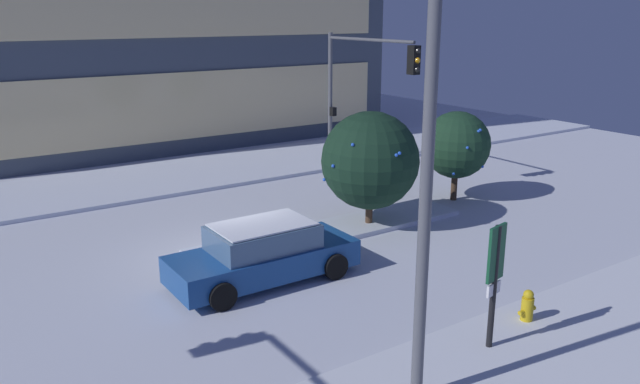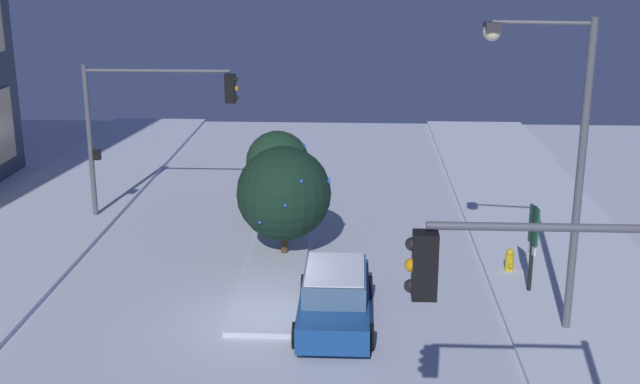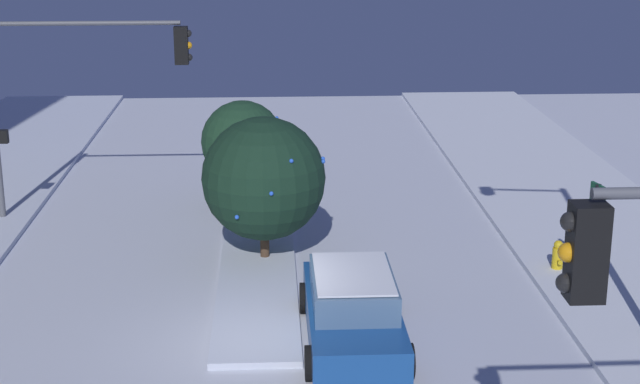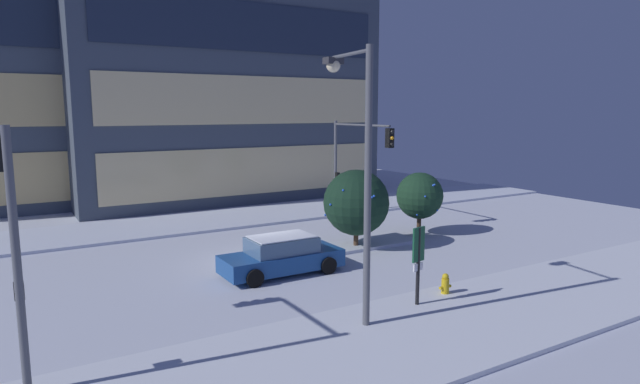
{
  "view_description": "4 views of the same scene",
  "coord_description": "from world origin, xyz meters",
  "px_view_note": "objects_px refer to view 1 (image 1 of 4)",
  "views": [
    {
      "loc": [
        -6.74,
        -14.61,
        6.44
      ],
      "look_at": [
        2.56,
        -0.74,
        1.63
      ],
      "focal_mm": 35.18,
      "sensor_mm": 36.0,
      "label": 1
    },
    {
      "loc": [
        -19.69,
        -2.42,
        9.46
      ],
      "look_at": [
        4.34,
        -1.28,
        2.31
      ],
      "focal_mm": 45.91,
      "sensor_mm": 36.0,
      "label": 2
    },
    {
      "loc": [
        -17.61,
        -0.31,
        8.43
      ],
      "look_at": [
        4.04,
        -1.43,
        1.99
      ],
      "focal_mm": 54.48,
      "sensor_mm": 36.0,
      "label": 3
    },
    {
      "loc": [
        -9.01,
        -19.79,
        6.24
      ],
      "look_at": [
        2.2,
        -1.25,
        2.95
      ],
      "focal_mm": 30.32,
      "sensor_mm": 36.0,
      "label": 4
    }
  ],
  "objects_px": {
    "car_near": "(263,254)",
    "traffic_light_corner_far_right": "(362,79)",
    "fire_hydrant": "(527,309)",
    "decorated_tree_median": "(370,161)",
    "street_lamp_arched": "(405,97)",
    "parking_info_sign": "(495,274)",
    "decorated_tree_left_of_median": "(457,145)"
  },
  "relations": [
    {
      "from": "traffic_light_corner_far_right",
      "to": "decorated_tree_left_of_median",
      "type": "height_order",
      "value": "traffic_light_corner_far_right"
    },
    {
      "from": "fire_hydrant",
      "to": "street_lamp_arched",
      "type": "bearing_deg",
      "value": -178.11
    },
    {
      "from": "parking_info_sign",
      "to": "decorated_tree_median",
      "type": "bearing_deg",
      "value": -32.51
    },
    {
      "from": "street_lamp_arched",
      "to": "parking_info_sign",
      "type": "distance_m",
      "value": 4.16
    },
    {
      "from": "car_near",
      "to": "parking_info_sign",
      "type": "xyz_separation_m",
      "value": [
        2.0,
        -5.48,
        0.96
      ]
    },
    {
      "from": "fire_hydrant",
      "to": "decorated_tree_median",
      "type": "distance_m",
      "value": 7.23
    },
    {
      "from": "car_near",
      "to": "street_lamp_arched",
      "type": "xyz_separation_m",
      "value": [
        -0.26,
        -5.29,
        4.44
      ]
    },
    {
      "from": "parking_info_sign",
      "to": "decorated_tree_left_of_median",
      "type": "distance_m",
      "value": 10.51
    },
    {
      "from": "traffic_light_corner_far_right",
      "to": "street_lamp_arched",
      "type": "bearing_deg",
      "value": -35.06
    },
    {
      "from": "street_lamp_arched",
      "to": "decorated_tree_left_of_median",
      "type": "relative_size",
      "value": 2.52
    },
    {
      "from": "parking_info_sign",
      "to": "traffic_light_corner_far_right",
      "type": "bearing_deg",
      "value": -39.03
    },
    {
      "from": "car_near",
      "to": "fire_hydrant",
      "type": "height_order",
      "value": "car_near"
    },
    {
      "from": "decorated_tree_left_of_median",
      "to": "street_lamp_arched",
      "type": "bearing_deg",
      "value": -140.37
    },
    {
      "from": "traffic_light_corner_far_right",
      "to": "parking_info_sign",
      "type": "distance_m",
      "value": 13.97
    },
    {
      "from": "street_lamp_arched",
      "to": "parking_info_sign",
      "type": "xyz_separation_m",
      "value": [
        2.26,
        -0.18,
        -3.48
      ]
    },
    {
      "from": "parking_info_sign",
      "to": "car_near",
      "type": "bearing_deg",
      "value": 7.93
    },
    {
      "from": "street_lamp_arched",
      "to": "decorated_tree_left_of_median",
      "type": "height_order",
      "value": "street_lamp_arched"
    },
    {
      "from": "street_lamp_arched",
      "to": "decorated_tree_left_of_median",
      "type": "distance_m",
      "value": 12.42
    },
    {
      "from": "parking_info_sign",
      "to": "decorated_tree_left_of_median",
      "type": "height_order",
      "value": "decorated_tree_left_of_median"
    },
    {
      "from": "parking_info_sign",
      "to": "fire_hydrant",
      "type": "bearing_deg",
      "value": -90.58
    },
    {
      "from": "car_near",
      "to": "traffic_light_corner_far_right",
      "type": "height_order",
      "value": "traffic_light_corner_far_right"
    },
    {
      "from": "fire_hydrant",
      "to": "parking_info_sign",
      "type": "xyz_separation_m",
      "value": [
        -1.5,
        -0.31,
        1.27
      ]
    },
    {
      "from": "decorated_tree_median",
      "to": "decorated_tree_left_of_median",
      "type": "distance_m",
      "value": 4.35
    },
    {
      "from": "car_near",
      "to": "decorated_tree_left_of_median",
      "type": "relative_size",
      "value": 1.51
    },
    {
      "from": "car_near",
      "to": "traffic_light_corner_far_right",
      "type": "relative_size",
      "value": 0.85
    },
    {
      "from": "traffic_light_corner_far_right",
      "to": "fire_hydrant",
      "type": "bearing_deg",
      "value": -21.57
    },
    {
      "from": "street_lamp_arched",
      "to": "fire_hydrant",
      "type": "distance_m",
      "value": 6.06
    },
    {
      "from": "decorated_tree_left_of_median",
      "to": "fire_hydrant",
      "type": "bearing_deg",
      "value": -126.08
    },
    {
      "from": "fire_hydrant",
      "to": "parking_info_sign",
      "type": "height_order",
      "value": "parking_info_sign"
    },
    {
      "from": "car_near",
      "to": "street_lamp_arched",
      "type": "distance_m",
      "value": 6.92
    },
    {
      "from": "traffic_light_corner_far_right",
      "to": "fire_hydrant",
      "type": "relative_size",
      "value": 6.77
    },
    {
      "from": "decorated_tree_median",
      "to": "traffic_light_corner_far_right",
      "type": "bearing_deg",
      "value": 54.93
    }
  ]
}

